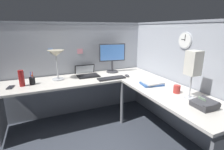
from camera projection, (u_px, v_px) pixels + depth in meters
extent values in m
plane|color=#383D47|center=(117.00, 130.00, 2.59)|extent=(6.80, 6.80, 0.00)
cube|color=#999EA8|center=(77.00, 70.00, 3.01)|extent=(2.57, 0.10, 1.55)
cube|color=gray|center=(75.00, 23.00, 2.80)|extent=(2.57, 0.12, 0.03)
cube|color=#999EA8|center=(179.00, 79.00, 2.49)|extent=(0.10, 2.37, 1.55)
cube|color=gray|center=(186.00, 22.00, 2.28)|extent=(0.12, 2.37, 0.03)
cube|color=beige|center=(83.00, 79.00, 2.67)|extent=(2.35, 0.66, 0.03)
cube|color=beige|center=(175.00, 95.00, 2.05)|extent=(0.66, 1.49, 0.03)
cylinder|color=slate|center=(122.00, 103.00, 2.70)|extent=(0.05, 0.05, 0.70)
cube|color=slate|center=(0.00, 115.00, 2.32)|extent=(0.03, 0.58, 0.60)
cylinder|color=#38383D|center=(112.00, 72.00, 3.04)|extent=(0.20, 0.20, 0.02)
cylinder|color=#38383D|center=(112.00, 66.00, 3.01)|extent=(0.04, 0.04, 0.20)
cube|color=#38383D|center=(112.00, 52.00, 2.95)|extent=(0.46, 0.09, 0.30)
cube|color=#4C84D8|center=(112.00, 53.00, 2.93)|extent=(0.42, 0.06, 0.26)
cube|color=black|center=(88.00, 76.00, 2.77)|extent=(0.34, 0.24, 0.02)
cube|color=black|center=(88.00, 75.00, 2.77)|extent=(0.29, 0.18, 0.00)
cube|color=black|center=(85.00, 71.00, 2.96)|extent=(0.34, 0.07, 0.22)
cube|color=silver|center=(85.00, 71.00, 2.96)|extent=(0.31, 0.06, 0.18)
cube|color=#232326|center=(112.00, 78.00, 2.63)|extent=(0.43, 0.15, 0.02)
ellipsoid|color=#38383D|center=(127.00, 76.00, 2.75)|extent=(0.06, 0.10, 0.03)
cylinder|color=#B7BABF|center=(58.00, 79.00, 2.60)|extent=(0.17, 0.17, 0.02)
cylinder|color=#B7BABF|center=(57.00, 67.00, 2.55)|extent=(0.02, 0.02, 0.38)
cone|color=#B2A88C|center=(56.00, 53.00, 2.50)|extent=(0.24, 0.24, 0.09)
cylinder|color=black|center=(32.00, 81.00, 2.37)|extent=(0.08, 0.08, 0.10)
cylinder|color=#1E1EB2|center=(31.00, 76.00, 2.36)|extent=(0.01, 0.02, 0.13)
cylinder|color=#B21E1E|center=(33.00, 76.00, 2.35)|extent=(0.01, 0.02, 0.13)
cylinder|color=#D8591E|center=(32.00, 75.00, 2.36)|extent=(0.03, 0.03, 0.01)
cube|color=black|center=(10.00, 87.00, 2.25)|extent=(0.09, 0.15, 0.01)
cylinder|color=maroon|center=(21.00, 78.00, 2.28)|extent=(0.07, 0.07, 0.22)
cube|color=#38383D|center=(204.00, 104.00, 1.68)|extent=(0.20, 0.21, 0.10)
cube|color=#8CA58C|center=(202.00, 99.00, 1.69)|extent=(0.02, 0.09, 0.04)
cube|color=#38383D|center=(212.00, 106.00, 1.59)|extent=(0.19, 0.05, 0.04)
cube|color=#335999|center=(152.00, 84.00, 2.36)|extent=(0.31, 0.25, 0.02)
cube|color=silver|center=(153.00, 82.00, 2.35)|extent=(0.26, 0.20, 0.02)
cylinder|color=#B7BABF|center=(189.00, 98.00, 1.91)|extent=(0.11, 0.11, 0.01)
cylinder|color=#B7BABF|center=(190.00, 86.00, 1.88)|extent=(0.02, 0.02, 0.27)
cube|color=silver|center=(193.00, 63.00, 1.81)|extent=(0.13, 0.13, 0.26)
cylinder|color=#B2332D|center=(177.00, 89.00, 2.06)|extent=(0.08, 0.08, 0.10)
cylinder|color=#B7BABF|center=(185.00, 40.00, 2.25)|extent=(0.03, 0.22, 0.22)
cylinder|color=white|center=(184.00, 40.00, 2.24)|extent=(0.00, 0.19, 0.19)
cube|color=black|center=(183.00, 40.00, 2.25)|extent=(0.00, 0.06, 0.01)
cube|color=black|center=(185.00, 38.00, 2.22)|extent=(0.00, 0.01, 0.08)
cube|color=pink|center=(80.00, 51.00, 2.90)|extent=(0.10, 0.00, 0.08)
cube|color=pink|center=(113.00, 47.00, 3.11)|extent=(0.08, 0.00, 0.09)
cube|color=#99B7E5|center=(51.00, 50.00, 2.70)|extent=(0.07, 0.00, 0.07)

